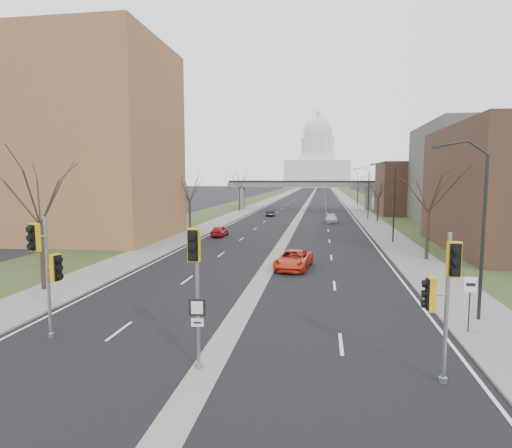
% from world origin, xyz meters
% --- Properties ---
extents(ground, '(700.00, 700.00, 0.00)m').
position_xyz_m(ground, '(0.00, 0.00, 0.00)').
color(ground, black).
rests_on(ground, ground).
extents(road_surface, '(20.00, 600.00, 0.01)m').
position_xyz_m(road_surface, '(0.00, 150.00, 0.01)').
color(road_surface, black).
rests_on(road_surface, ground).
extents(median_strip, '(1.20, 600.00, 0.02)m').
position_xyz_m(median_strip, '(0.00, 150.00, 0.00)').
color(median_strip, gray).
rests_on(median_strip, ground).
extents(sidewalk_right, '(4.00, 600.00, 0.12)m').
position_xyz_m(sidewalk_right, '(12.00, 150.00, 0.06)').
color(sidewalk_right, gray).
rests_on(sidewalk_right, ground).
extents(sidewalk_left, '(4.00, 600.00, 0.12)m').
position_xyz_m(sidewalk_left, '(-12.00, 150.00, 0.06)').
color(sidewalk_left, gray).
rests_on(sidewalk_left, ground).
extents(grass_verge_right, '(8.00, 600.00, 0.10)m').
position_xyz_m(grass_verge_right, '(18.00, 150.00, 0.05)').
color(grass_verge_right, '#2E421E').
rests_on(grass_verge_right, ground).
extents(grass_verge_left, '(8.00, 600.00, 0.10)m').
position_xyz_m(grass_verge_left, '(-18.00, 150.00, 0.05)').
color(grass_verge_left, '#2E421E').
rests_on(grass_verge_left, ground).
extents(apartment_building, '(25.00, 16.00, 22.00)m').
position_xyz_m(apartment_building, '(-26.00, 30.00, 11.00)').
color(apartment_building, '#9C653E').
rests_on(apartment_building, ground).
extents(commercial_block_mid, '(18.00, 22.00, 15.00)m').
position_xyz_m(commercial_block_mid, '(28.00, 52.00, 7.50)').
color(commercial_block_mid, '#56544F').
rests_on(commercial_block_mid, ground).
extents(commercial_block_far, '(14.00, 14.00, 10.00)m').
position_xyz_m(commercial_block_far, '(22.00, 70.00, 5.00)').
color(commercial_block_far, '#442E20').
rests_on(commercial_block_far, ground).
extents(pedestrian_bridge, '(34.00, 3.00, 6.45)m').
position_xyz_m(pedestrian_bridge, '(0.00, 80.00, 4.84)').
color(pedestrian_bridge, slate).
rests_on(pedestrian_bridge, ground).
extents(capitol, '(48.00, 42.00, 55.75)m').
position_xyz_m(capitol, '(0.00, 320.00, 18.60)').
color(capitol, silver).
rests_on(capitol, ground).
extents(streetlight_near, '(2.61, 0.20, 8.70)m').
position_xyz_m(streetlight_near, '(10.99, 6.00, 6.95)').
color(streetlight_near, black).
rests_on(streetlight_near, sidewalk_right).
extents(streetlight_mid, '(2.61, 0.20, 8.70)m').
position_xyz_m(streetlight_mid, '(10.99, 32.00, 6.95)').
color(streetlight_mid, black).
rests_on(streetlight_mid, sidewalk_right).
extents(streetlight_far, '(2.61, 0.20, 8.70)m').
position_xyz_m(streetlight_far, '(10.99, 58.00, 6.95)').
color(streetlight_far, black).
rests_on(streetlight_far, sidewalk_right).
extents(tree_left_a, '(7.20, 7.20, 9.40)m').
position_xyz_m(tree_left_a, '(-13.00, 8.00, 6.64)').
color(tree_left_a, '#382B21').
rests_on(tree_left_a, sidewalk_left).
extents(tree_left_b, '(6.75, 6.75, 8.81)m').
position_xyz_m(tree_left_b, '(-13.00, 38.00, 6.23)').
color(tree_left_b, '#382B21').
rests_on(tree_left_b, sidewalk_left).
extents(tree_left_c, '(7.65, 7.65, 9.99)m').
position_xyz_m(tree_left_c, '(-13.00, 72.00, 7.04)').
color(tree_left_c, '#382B21').
rests_on(tree_left_c, sidewalk_left).
extents(tree_right_a, '(7.20, 7.20, 9.40)m').
position_xyz_m(tree_right_a, '(13.00, 22.00, 6.64)').
color(tree_right_a, '#382B21').
rests_on(tree_right_a, sidewalk_right).
extents(tree_right_b, '(6.30, 6.30, 8.22)m').
position_xyz_m(tree_right_b, '(13.00, 55.00, 5.82)').
color(tree_right_b, '#382B21').
rests_on(tree_right_b, sidewalk_right).
extents(tree_right_c, '(7.65, 7.65, 9.99)m').
position_xyz_m(tree_right_c, '(13.00, 95.00, 7.04)').
color(tree_right_c, '#382B21').
rests_on(tree_right_c, sidewalk_right).
extents(signal_pole_left, '(1.17, 0.90, 5.36)m').
position_xyz_m(signal_pole_left, '(-7.50, 0.59, 3.51)').
color(signal_pole_left, gray).
rests_on(signal_pole_left, ground).
extents(signal_pole_median, '(0.61, 0.87, 5.31)m').
position_xyz_m(signal_pole_median, '(-0.29, -1.41, 3.70)').
color(signal_pole_median, gray).
rests_on(signal_pole_median, ground).
extents(signal_pole_right, '(0.93, 0.91, 5.22)m').
position_xyz_m(signal_pole_right, '(8.14, -1.13, 3.41)').
color(signal_pole_right, gray).
rests_on(signal_pole_right, ground).
extents(speed_limit_sign, '(0.55, 0.06, 2.53)m').
position_xyz_m(speed_limit_sign, '(10.70, 4.06, 1.86)').
color(speed_limit_sign, black).
rests_on(speed_limit_sign, sidewalk_right).
extents(car_left_near, '(1.60, 3.88, 1.32)m').
position_xyz_m(car_left_near, '(-8.07, 34.16, 0.66)').
color(car_left_near, '#A8131F').
rests_on(car_left_near, ground).
extents(car_left_far, '(1.51, 3.98, 1.30)m').
position_xyz_m(car_left_far, '(-5.31, 62.56, 0.65)').
color(car_left_far, black).
rests_on(car_left_far, ground).
extents(car_right_near, '(3.03, 5.45, 1.44)m').
position_xyz_m(car_right_near, '(2.00, 16.90, 0.72)').
color(car_right_near, red).
rests_on(car_right_near, ground).
extents(car_right_mid, '(1.96, 4.54, 1.30)m').
position_xyz_m(car_right_mid, '(5.60, 52.22, 0.65)').
color(car_right_mid, '#B9B9C2').
rests_on(car_right_mid, ground).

